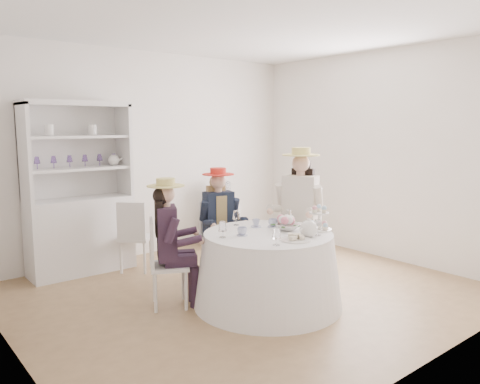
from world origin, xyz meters
TOP-DOWN VIEW (x-y plane):
  - ground at (0.00, 0.00)m, footprint 4.50×4.50m
  - ceiling at (0.00, 0.00)m, footprint 4.50×4.50m
  - wall_back at (0.00, 2.00)m, footprint 4.50×0.00m
  - wall_front at (0.00, -2.00)m, footprint 4.50×0.00m
  - wall_left at (-2.25, 0.00)m, footprint 0.00×4.50m
  - wall_right at (2.25, 0.00)m, footprint 0.00×4.50m
  - tea_table at (-0.06, -0.40)m, footprint 1.44×1.44m
  - hutch at (-1.09, 1.77)m, footprint 1.20×0.48m
  - side_table at (0.92, 1.68)m, footprint 0.41×0.41m
  - hatbox at (0.92, 1.68)m, footprint 0.38×0.38m
  - guest_left at (-0.82, 0.16)m, footprint 0.53×0.48m
  - guest_mid at (0.05, 0.54)m, footprint 0.48×0.51m
  - guest_right at (0.79, 0.00)m, footprint 0.63×0.57m
  - spare_chair at (-0.60, 1.35)m, footprint 0.50×0.50m
  - teacup_a at (-0.33, -0.33)m, footprint 0.12×0.12m
  - teacup_b at (0.02, -0.13)m, footprint 0.10×0.10m
  - teacup_c at (0.15, -0.24)m, footprint 0.10×0.10m
  - flower_bowl at (0.16, -0.45)m, footprint 0.28×0.28m
  - flower_arrangement at (0.16, -0.42)m, footprint 0.21×0.20m
  - table_teapot at (0.13, -0.75)m, footprint 0.23×0.17m
  - sandwich_plate at (-0.07, -0.77)m, footprint 0.28×0.28m
  - cupcake_stand at (0.41, -0.62)m, footprint 0.26×0.26m
  - stemware_set at (-0.06, -0.40)m, footprint 0.97×0.94m

SIDE VIEW (x-z plane):
  - ground at x=0.00m, z-range 0.00..0.00m
  - side_table at x=0.92m, z-range 0.00..0.64m
  - tea_table at x=-0.06m, z-range 0.00..0.71m
  - spare_chair at x=-0.60m, z-range 0.03..0.89m
  - guest_left at x=-0.82m, z-range 0.08..1.33m
  - hutch at x=-1.09m, z-range -0.29..1.72m
  - guest_mid at x=0.05m, z-range 0.08..1.35m
  - sandwich_plate at x=-0.07m, z-range 0.70..0.76m
  - flower_bowl at x=0.16m, z-range 0.71..0.77m
  - teacup_a at x=-0.33m, z-range 0.71..0.79m
  - teacup_b at x=0.02m, z-range 0.71..0.79m
  - teacup_c at x=0.15m, z-range 0.71..0.79m
  - hatbox at x=0.92m, z-range 0.64..0.93m
  - table_teapot at x=0.13m, z-range 0.70..0.88m
  - stemware_set at x=-0.06m, z-range 0.71..0.86m
  - cupcake_stand at x=0.41m, z-range 0.68..0.92m
  - flower_arrangement at x=0.16m, z-range 0.77..0.85m
  - guest_right at x=0.79m, z-range 0.10..1.59m
  - wall_back at x=0.00m, z-range -0.90..3.60m
  - wall_front at x=0.00m, z-range -0.90..3.60m
  - wall_left at x=-2.25m, z-range -0.90..3.60m
  - wall_right at x=2.25m, z-range -0.90..3.60m
  - ceiling at x=0.00m, z-range 2.70..2.70m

